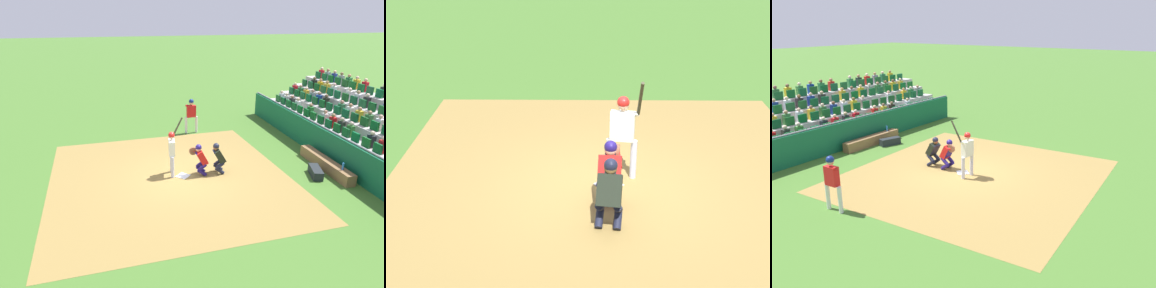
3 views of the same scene
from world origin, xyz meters
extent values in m
plane|color=#406C27|center=(0.00, 0.00, 0.00)|extent=(160.00, 160.00, 0.00)
cube|color=olive|center=(0.00, 0.50, 0.00)|extent=(9.46, 9.20, 0.01)
cube|color=white|center=(0.00, 0.00, 0.02)|extent=(0.62, 0.62, 0.02)
cylinder|color=silver|center=(0.00, 0.40, 0.42)|extent=(0.14, 0.14, 0.83)
cylinder|color=silver|center=(0.49, 0.35, 0.42)|extent=(0.14, 0.14, 0.83)
cube|color=silver|center=(0.24, 0.37, 1.13)|extent=(0.50, 0.28, 0.59)
sphere|color=#D4A887|center=(0.24, 0.37, 1.57)|extent=(0.22, 0.22, 0.22)
sphere|color=red|center=(0.24, 0.37, 1.63)|extent=(0.24, 0.24, 0.24)
cylinder|color=silver|center=(0.29, 0.34, 1.41)|extent=(0.51, 0.20, 0.14)
cylinder|color=silver|center=(0.48, 0.32, 1.41)|extent=(0.18, 0.16, 0.13)
cylinder|color=#2D2C1D|center=(0.55, 0.09, 1.81)|extent=(0.10, 0.45, 0.78)
sphere|color=black|center=(0.53, 0.29, 1.43)|extent=(0.06, 0.06, 0.06)
cylinder|color=navy|center=(-0.16, -0.71, 0.15)|extent=(0.17, 0.39, 0.34)
cylinder|color=navy|center=(-0.16, -0.71, 0.37)|extent=(0.17, 0.39, 0.33)
cylinder|color=navy|center=(0.16, -0.74, 0.15)|extent=(0.17, 0.39, 0.34)
cylinder|color=navy|center=(0.16, -0.74, 0.37)|extent=(0.17, 0.39, 0.33)
cube|color=red|center=(0.00, -0.74, 0.72)|extent=(0.45, 0.50, 0.60)
cube|color=navy|center=(0.01, -0.63, 0.72)|extent=(0.40, 0.29, 0.43)
sphere|color=tan|center=(0.01, -0.61, 1.07)|extent=(0.22, 0.22, 0.22)
cube|color=black|center=(0.01, -0.61, 1.07)|extent=(0.21, 0.14, 0.19)
sphere|color=navy|center=(0.01, -0.61, 1.13)|extent=(0.24, 0.24, 0.24)
cylinder|color=brown|center=(0.14, -0.43, 0.95)|extent=(0.09, 0.30, 0.30)
cylinder|color=red|center=(0.16, -0.61, 0.88)|extent=(0.13, 0.39, 0.22)
cylinder|color=#1A1D2F|center=(-0.16, -1.42, 0.15)|extent=(0.18, 0.40, 0.34)
cylinder|color=#1A1D2F|center=(-0.16, -1.42, 0.37)|extent=(0.18, 0.39, 0.33)
cylinder|color=#1A1D2F|center=(0.15, -1.45, 0.15)|extent=(0.18, 0.40, 0.34)
cylinder|color=#1A1D2F|center=(0.15, -1.45, 0.37)|extent=(0.18, 0.39, 0.33)
cube|color=black|center=(-0.01, -1.45, 0.72)|extent=(0.47, 0.53, 0.60)
cube|color=#1A1D2F|center=(0.01, -1.34, 0.72)|extent=(0.41, 0.32, 0.42)
sphere|color=brown|center=(0.01, -1.31, 1.06)|extent=(0.22, 0.22, 0.22)
cube|color=black|center=(0.01, -1.31, 1.06)|extent=(0.21, 0.15, 0.19)
sphere|color=#1A1D2F|center=(0.01, -1.31, 1.12)|extent=(0.24, 0.24, 0.24)
cube|color=#105837|center=(0.00, -6.24, 0.65)|extent=(14.83, 0.24, 1.29)
cylinder|color=gray|center=(0.00, -6.24, 1.33)|extent=(14.83, 0.07, 0.07)
cube|color=brown|center=(-0.71, -5.69, 0.22)|extent=(3.20, 0.40, 0.44)
cylinder|color=blue|center=(-1.72, -5.68, 0.58)|extent=(0.07, 0.07, 0.28)
cube|color=black|center=(-1.16, -4.96, 0.16)|extent=(1.04, 0.65, 0.33)
cylinder|color=silver|center=(4.89, -1.76, 0.43)|extent=(0.13, 0.13, 0.85)
cylinder|color=silver|center=(4.88, -1.21, 0.43)|extent=(0.13, 0.13, 0.85)
cube|color=red|center=(4.89, -1.48, 1.16)|extent=(0.23, 0.46, 0.61)
sphere|color=#D9B17D|center=(4.89, -1.48, 1.61)|extent=(0.22, 0.22, 0.22)
sphere|color=navy|center=(4.89, -1.48, 1.67)|extent=(0.25, 0.25, 0.25)
cylinder|color=red|center=(4.91, -1.43, 1.45)|extent=(0.13, 0.49, 0.14)
cylinder|color=red|center=(4.90, -1.25, 1.45)|extent=(0.14, 0.18, 0.13)
cube|color=#A4A09B|center=(0.00, -8.17, 0.23)|extent=(18.28, 0.89, 0.46)
cube|color=#105227|center=(-0.69, -8.04, 0.67)|extent=(0.44, 0.10, 0.42)
cube|color=red|center=(-0.69, -8.27, 0.72)|extent=(0.32, 0.22, 0.52)
cube|color=#165825|center=(0.00, -8.04, 0.67)|extent=(0.44, 0.10, 0.42)
cube|color=#1F262C|center=(0.00, -8.27, 0.72)|extent=(0.32, 0.22, 0.52)
sphere|color=beige|center=(0.00, -8.27, 1.08)|extent=(0.19, 0.19, 0.19)
cube|color=#0A582C|center=(0.69, -8.04, 0.67)|extent=(0.44, 0.10, 0.42)
cube|color=#135125|center=(1.37, -8.04, 0.67)|extent=(0.44, 0.10, 0.42)
cube|color=#32722F|center=(1.37, -8.27, 0.72)|extent=(0.32, 0.22, 0.52)
sphere|color=beige|center=(1.37, -8.27, 1.08)|extent=(0.19, 0.19, 0.19)
cube|color=#105123|center=(2.06, -8.04, 0.67)|extent=(0.44, 0.10, 0.42)
cube|color=#2A2F29|center=(2.06, -8.27, 0.72)|extent=(0.32, 0.22, 0.52)
sphere|color=#C9AF8B|center=(2.06, -8.27, 1.08)|extent=(0.19, 0.19, 0.19)
cube|color=#10522C|center=(2.74, -8.04, 0.67)|extent=(0.44, 0.10, 0.42)
cube|color=red|center=(2.74, -8.27, 0.72)|extent=(0.32, 0.22, 0.52)
sphere|color=#A17A4F|center=(2.74, -8.27, 1.08)|extent=(0.19, 0.19, 0.19)
cube|color=#0F4D24|center=(3.43, -8.04, 0.67)|extent=(0.44, 0.10, 0.42)
cube|color=silver|center=(3.43, -8.27, 0.72)|extent=(0.32, 0.22, 0.52)
sphere|color=tan|center=(3.43, -8.27, 1.08)|extent=(0.19, 0.19, 0.19)
cube|color=#125522|center=(4.12, -8.04, 0.67)|extent=(0.44, 0.10, 0.42)
cube|color=#0B511F|center=(4.80, -8.04, 0.67)|extent=(0.44, 0.10, 0.42)
cube|color=#24742E|center=(4.80, -8.27, 0.72)|extent=(0.32, 0.22, 0.52)
sphere|color=#A27550|center=(4.80, -8.27, 1.08)|extent=(0.19, 0.19, 0.19)
cube|color=#0C5722|center=(5.49, -8.04, 0.67)|extent=(0.44, 0.10, 0.42)
cube|color=#135226|center=(6.17, -8.04, 0.67)|extent=(0.44, 0.10, 0.42)
cube|color=white|center=(6.17, -8.27, 0.72)|extent=(0.32, 0.22, 0.52)
sphere|color=tan|center=(6.17, -8.27, 1.08)|extent=(0.19, 0.19, 0.19)
cube|color=#115426|center=(6.86, -8.04, 0.67)|extent=(0.44, 0.10, 0.42)
cube|color=#2B2F2F|center=(6.86, -8.27, 0.72)|extent=(0.32, 0.22, 0.52)
sphere|color=#B17256|center=(6.86, -8.27, 1.08)|extent=(0.19, 0.19, 0.19)
cube|color=#0C4D27|center=(7.55, -8.04, 0.67)|extent=(0.44, 0.10, 0.42)
cube|color=silver|center=(7.55, -8.27, 0.72)|extent=(0.32, 0.22, 0.52)
sphere|color=beige|center=(7.55, -8.27, 1.08)|extent=(0.19, 0.19, 0.19)
cube|color=#195327|center=(8.23, -8.04, 0.67)|extent=(0.44, 0.10, 0.42)
cube|color=white|center=(8.23, -8.27, 0.72)|extent=(0.32, 0.22, 0.52)
sphere|color=beige|center=(8.23, -8.27, 1.08)|extent=(0.19, 0.19, 0.19)
cube|color=#0A5320|center=(0.69, -8.93, 1.14)|extent=(0.44, 0.10, 0.42)
cube|color=white|center=(0.69, -9.17, 1.19)|extent=(0.32, 0.22, 0.52)
sphere|color=tan|center=(0.69, -9.17, 1.55)|extent=(0.19, 0.19, 0.19)
cube|color=#15511E|center=(1.37, -8.93, 1.14)|extent=(0.44, 0.10, 0.42)
cube|color=#37723B|center=(1.37, -9.17, 1.19)|extent=(0.32, 0.22, 0.52)
sphere|color=#A97F59|center=(1.37, -9.17, 1.55)|extent=(0.19, 0.19, 0.19)
cube|color=#0D4B23|center=(2.06, -8.93, 1.14)|extent=(0.44, 0.10, 0.42)
cube|color=gold|center=(2.06, -9.17, 1.19)|extent=(0.32, 0.22, 0.52)
sphere|color=#A6805E|center=(2.06, -9.17, 1.55)|extent=(0.19, 0.19, 0.19)
cube|color=#0A522A|center=(2.74, -8.93, 1.14)|extent=(0.44, 0.10, 0.42)
cube|color=white|center=(2.74, -9.17, 1.19)|extent=(0.32, 0.22, 0.52)
sphere|color=#A17150|center=(2.74, -9.17, 1.55)|extent=(0.19, 0.19, 0.19)
cube|color=#0D4F27|center=(3.43, -8.93, 1.14)|extent=(0.44, 0.10, 0.42)
cube|color=#2E6D40|center=(3.43, -9.17, 1.19)|extent=(0.32, 0.22, 0.52)
sphere|color=#AC725E|center=(3.43, -9.17, 1.55)|extent=(0.19, 0.19, 0.19)
cube|color=#105028|center=(4.12, -8.93, 1.14)|extent=(0.44, 0.10, 0.42)
cube|color=#10521F|center=(4.80, -8.93, 1.14)|extent=(0.44, 0.10, 0.42)
cube|color=black|center=(4.80, -9.17, 1.19)|extent=(0.32, 0.22, 0.52)
sphere|color=brown|center=(4.80, -9.17, 1.55)|extent=(0.19, 0.19, 0.19)
cube|color=#115023|center=(5.49, -8.93, 1.14)|extent=(0.44, 0.10, 0.42)
cube|color=navy|center=(5.49, -9.17, 1.19)|extent=(0.32, 0.22, 0.52)
sphere|color=#A8735A|center=(5.49, -9.17, 1.55)|extent=(0.19, 0.19, 0.19)
cube|color=#0B5927|center=(6.17, -8.93, 1.14)|extent=(0.44, 0.10, 0.42)
cube|color=gray|center=(6.17, -9.17, 1.19)|extent=(0.32, 0.22, 0.52)
sphere|color=#A6765F|center=(6.17, -9.17, 1.55)|extent=(0.19, 0.19, 0.19)
cube|color=#14592A|center=(6.86, -8.93, 1.14)|extent=(0.44, 0.10, 0.42)
cube|color=gold|center=(6.86, -9.17, 1.19)|extent=(0.32, 0.22, 0.52)
sphere|color=beige|center=(6.86, -9.17, 1.55)|extent=(0.19, 0.19, 0.19)
cube|color=#0A5120|center=(7.55, -8.93, 1.14)|extent=(0.44, 0.10, 0.42)
cube|color=#256A3C|center=(7.55, -9.17, 1.19)|extent=(0.32, 0.22, 0.52)
sphere|color=#A37C5A|center=(7.55, -9.17, 1.55)|extent=(0.19, 0.19, 0.19)
cube|color=#11502A|center=(8.23, -8.93, 1.14)|extent=(0.44, 0.10, 0.42)
cube|color=red|center=(8.23, -9.17, 1.19)|extent=(0.32, 0.22, 0.52)
sphere|color=tan|center=(8.23, -9.17, 1.55)|extent=(0.19, 0.19, 0.19)
cube|color=#125421|center=(1.37, -9.83, 1.60)|extent=(0.44, 0.10, 0.42)
cube|color=#0F4C1E|center=(2.06, -9.83, 1.60)|extent=(0.44, 0.10, 0.42)
cube|color=#18532B|center=(2.74, -9.83, 1.60)|extent=(0.44, 0.10, 0.42)
cube|color=#2A292A|center=(2.74, -10.06, 1.65)|extent=(0.32, 0.22, 0.52)
sphere|color=beige|center=(2.74, -10.06, 2.01)|extent=(0.19, 0.19, 0.19)
cube|color=#124E2A|center=(3.43, -9.83, 1.60)|extent=(0.44, 0.10, 0.42)
cube|color=white|center=(3.43, -10.06, 1.65)|extent=(0.32, 0.22, 0.52)
sphere|color=#A18258|center=(3.43, -10.06, 2.01)|extent=(0.19, 0.19, 0.19)
cube|color=#165520|center=(4.12, -9.83, 1.60)|extent=(0.44, 0.10, 0.42)
cube|color=silver|center=(4.12, -10.06, 1.65)|extent=(0.32, 0.22, 0.52)
sphere|color=beige|center=(4.12, -10.06, 2.01)|extent=(0.19, 0.19, 0.19)
cube|color=#0F562C|center=(4.80, -9.83, 1.60)|extent=(0.44, 0.10, 0.42)
cube|color=#0F592A|center=(5.49, -9.83, 1.60)|extent=(0.44, 0.10, 0.42)
cube|color=silver|center=(5.49, -10.06, 1.65)|extent=(0.32, 0.22, 0.52)
sphere|color=beige|center=(5.49, -10.06, 2.01)|extent=(0.19, 0.19, 0.19)
cube|color=#185628|center=(6.17, -9.83, 1.60)|extent=(0.44, 0.10, 0.42)
cube|color=gold|center=(6.17, -10.06, 1.65)|extent=(0.32, 0.22, 0.52)
sphere|color=#A37F4C|center=(6.17, -10.06, 2.01)|extent=(0.19, 0.19, 0.19)
cube|color=#0E521E|center=(6.86, -9.83, 1.60)|extent=(0.44, 0.10, 0.42)
cube|color=gold|center=(6.86, -10.06, 1.65)|extent=(0.32, 0.22, 0.52)
sphere|color=#AE714F|center=(6.86, -10.06, 2.01)|extent=(0.19, 0.19, 0.19)
cube|color=#124D2B|center=(7.55, -9.83, 1.60)|extent=(0.44, 0.10, 0.42)
cube|color=black|center=(7.55, -10.06, 1.65)|extent=(0.32, 0.22, 0.52)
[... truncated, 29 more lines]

